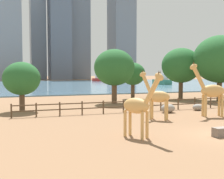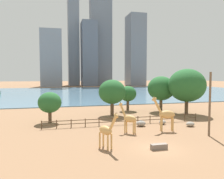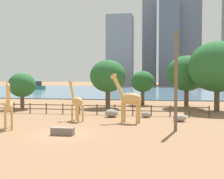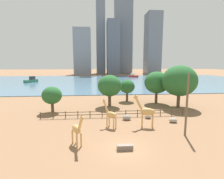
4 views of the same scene
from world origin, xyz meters
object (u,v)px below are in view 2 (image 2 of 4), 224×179
boulder_near_fence (162,122)px  tree_left_large (112,92)px  utility_pole (210,104)px  feeding_trough (159,147)px  tree_right_tall (50,103)px  tree_right_small (128,94)px  boulder_small (190,124)px  boulder_by_pole (141,123)px  boat_ferry (161,91)px  giraffe_young (129,119)px  tree_left_small (161,88)px  giraffe_tall (107,131)px  boat_tug (117,87)px  tree_center_broad (187,85)px  giraffe_companion (166,114)px

boulder_near_fence → tree_left_large: bearing=123.1°
utility_pole → feeding_trough: size_ratio=4.70×
tree_right_tall → tree_right_small: bearing=28.2°
tree_left_large → boulder_small: bearing=-50.8°
boulder_small → boulder_by_pole: bearing=164.9°
boulder_by_pole → boat_ferry: (30.47, 54.73, 0.91)m
giraffe_young → tree_left_large: tree_left_large is taller
tree_left_small → boulder_small: bearing=-97.8°
giraffe_tall → boulder_small: giraffe_tall is taller
utility_pole → tree_right_small: 22.55m
utility_pole → tree_right_tall: size_ratio=1.63×
feeding_trough → tree_left_small: size_ratio=0.23×
giraffe_tall → boat_tug: 103.98m
boulder_small → tree_center_broad: (5.46, 9.64, 5.57)m
boulder_near_fence → giraffe_young: bearing=-151.7°
boulder_by_pole → tree_center_broad: (12.89, 7.63, 5.50)m
tree_right_small → boat_tug: (17.80, 76.27, -2.64)m
giraffe_companion → giraffe_young: (-5.47, 0.18, -0.38)m
giraffe_companion → boat_ferry: (28.08, 58.27, -1.04)m
tree_left_large → tree_left_small: bearing=10.4°
boulder_near_fence → boat_tug: boat_tug is taller
boat_ferry → boat_tug: 37.79m
giraffe_companion → feeding_trough: bearing=73.0°
tree_left_large → boat_tug: 84.49m
tree_right_tall → boulder_small: bearing=-20.4°
tree_left_large → tree_right_tall: size_ratio=1.37×
tree_left_large → giraffe_tall: bearing=-105.5°
tree_right_tall → giraffe_tall: bearing=-66.5°
boulder_by_pole → tree_left_small: tree_left_small is taller
boulder_near_fence → feeding_trough: 12.46m
giraffe_young → boulder_by_pole: 4.82m
giraffe_companion → tree_right_small: 18.49m
giraffe_companion → tree_center_broad: tree_center_broad is taller
boat_ferry → utility_pole: bearing=158.8°
boulder_small → feeding_trough: 12.75m
tree_left_large → boat_ferry: 55.64m
tree_right_small → utility_pole: bearing=-79.5°
giraffe_companion → giraffe_young: 5.49m
utility_pole → boat_tug: 99.43m
giraffe_companion → tree_left_large: size_ratio=0.71×
tree_center_broad → tree_left_small: (-3.54, 4.35, -0.82)m
tree_left_small → boat_tug: 80.05m
giraffe_young → boat_tug: size_ratio=0.62×
boulder_by_pole → boat_ferry: size_ratio=0.19×
tree_center_broad → tree_right_small: (-10.26, 7.26, -2.12)m
giraffe_companion → boat_ferry: bearing=-100.5°
boat_ferry → tree_left_large: bearing=143.6°
giraffe_tall → tree_center_broad: (20.39, 16.63, 3.93)m
boulder_near_fence → giraffe_companion: bearing=-111.0°
giraffe_tall → tree_center_broad: bearing=99.5°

